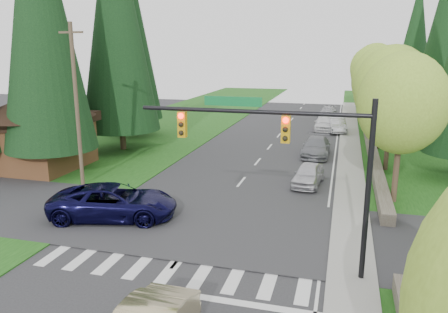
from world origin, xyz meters
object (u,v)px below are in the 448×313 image
at_px(parked_car_e, 328,112).
at_px(parked_car_b, 316,147).
at_px(parked_car_d, 324,123).
at_px(suv_navy, 114,202).
at_px(parked_car_a, 308,174).
at_px(parked_car_c, 337,125).

bearing_deg(parked_car_e, parked_car_b, -85.83).
bearing_deg(parked_car_d, suv_navy, -108.82).
xyz_separation_m(parked_car_b, parked_car_e, (0.00, 21.20, -0.05)).
bearing_deg(parked_car_e, parked_car_d, -85.83).
bearing_deg(parked_car_a, parked_car_c, 91.87).
bearing_deg(parked_car_c, parked_car_b, -104.65).
relative_size(parked_car_d, parked_car_e, 1.00).
bearing_deg(parked_car_d, parked_car_e, 88.76).
distance_m(parked_car_a, parked_car_b, 8.12).
height_order(parked_car_a, parked_car_b, parked_car_b).
relative_size(suv_navy, parked_car_b, 1.24).
relative_size(parked_car_a, parked_car_c, 0.90).
height_order(parked_car_b, parked_car_d, parked_car_d).
xyz_separation_m(suv_navy, parked_car_a, (9.06, 8.40, -0.19)).
bearing_deg(parked_car_a, parked_car_b, 96.25).
bearing_deg(parked_car_a, parked_car_d, 96.00).
height_order(parked_car_b, parked_car_c, parked_car_c).
xyz_separation_m(parked_car_b, parked_car_c, (1.40, 11.20, 0.00)).
bearing_deg(parked_car_c, parked_car_e, 90.45).
height_order(parked_car_c, parked_car_e, parked_car_c).
height_order(suv_navy, parked_car_c, suv_navy).
height_order(suv_navy, parked_car_d, suv_navy).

